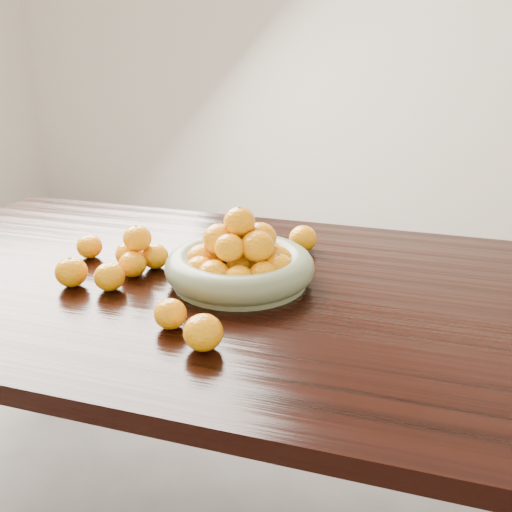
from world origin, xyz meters
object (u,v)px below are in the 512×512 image
(loose_orange_0, at_px, (71,272))
(fruit_bowl, at_px, (240,263))
(orange_pyramid, at_px, (138,253))
(dining_table, at_px, (262,322))

(loose_orange_0, bearing_deg, fruit_bowl, 20.70)
(orange_pyramid, height_order, loose_orange_0, orange_pyramid)
(dining_table, xyz_separation_m, loose_orange_0, (-0.41, -0.12, 0.12))
(dining_table, bearing_deg, loose_orange_0, -163.02)
(loose_orange_0, bearing_deg, dining_table, 16.98)
(fruit_bowl, bearing_deg, loose_orange_0, -159.30)
(orange_pyramid, bearing_deg, fruit_bowl, 0.97)
(dining_table, relative_size, loose_orange_0, 27.55)
(dining_table, distance_m, fruit_bowl, 0.15)
(dining_table, height_order, fruit_bowl, fruit_bowl)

